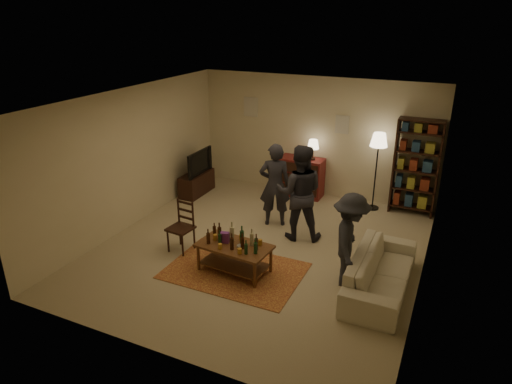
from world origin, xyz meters
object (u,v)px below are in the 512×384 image
Objects in this scene: bookshelf at (416,166)px; person_by_sofa at (350,240)px; floor_lamp at (379,145)px; dresser at (301,176)px; person_left at (275,185)px; dining_chair at (182,224)px; coffee_table at (234,248)px; tv_stand at (197,178)px; sofa at (381,272)px; person_right at (299,193)px.

person_by_sofa is at bearing -99.59° from bookshelf.
floor_lamp is 1.11× the size of person_by_sofa.
person_left is (0.02, -1.66, 0.36)m from dresser.
bookshelf reaches higher than dining_chair.
coffee_table is 0.74× the size of floor_lamp.
dining_chair is at bearing 81.01° from person_by_sofa.
tv_stand is (-2.37, 2.68, -0.04)m from coffee_table.
person_by_sofa is at bearing 95.60° from sofa.
person_right is (-1.78, -2.07, -0.13)m from bookshelf.
sofa is (-0.05, -3.18, -0.73)m from bookshelf.
person_left is (-2.42, -1.73, -0.19)m from bookshelf.
person_left is at bearing -144.46° from bookshelf.
coffee_table is 3.59m from dresser.
sofa is 1.37× the size of person_by_sofa.
sofa is (2.27, 0.48, -0.12)m from coffee_table.
dresser is at bearing 91.91° from coffee_table.
person_right reaches higher than coffee_table.
bookshelf is at bearing -148.14° from person_right.
person_right is (0.53, 1.58, 0.48)m from coffee_table.
floor_lamp reaches higher than dresser.
bookshelf reaches higher than person_by_sofa.
bookshelf is 2.74m from person_right.
person_right is (2.91, -1.09, 0.52)m from tv_stand.
bookshelf is 3.29m from person_by_sofa.
person_left reaches higher than person_by_sofa.
sofa is at bearing -76.60° from floor_lamp.
bookshelf is at bearing -0.82° from sofa.
dresser is 1.70m from person_left.
person_left is at bearing 39.35° from person_by_sofa.
person_right reaches higher than floor_lamp.
floor_lamp is 3.33m from sofa.
sofa is (3.45, 0.20, -0.19)m from dining_chair.
sofa is 0.68m from person_by_sofa.
person_right is (0.63, -0.35, 0.07)m from person_left.
floor_lamp is (3.92, 0.85, 1.04)m from tv_stand.
coffee_table is 3.98m from floor_lamp.
person_by_sofa reaches higher than dresser.
coffee_table is 1.33× the size of dining_chair.
person_right is at bearing -20.62° from tv_stand.
dining_chair is 3.48m from dresser.
person_by_sofa is (1.89, -3.16, 0.28)m from dresser.
dining_chair is (-1.18, 0.28, 0.06)m from coffee_table.
dresser is 0.67× the size of bookshelf.
person_left is at bearing 58.48° from sofa.
coffee_table is 0.68× the size of person_right.
floor_lamp is at bearing -7.69° from person_by_sofa.
bookshelf reaches higher than person_right.
sofa is (0.73, -3.05, -1.12)m from floor_lamp.
coffee_table is 4.37m from bookshelf.
sofa is 1.15× the size of person_right.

